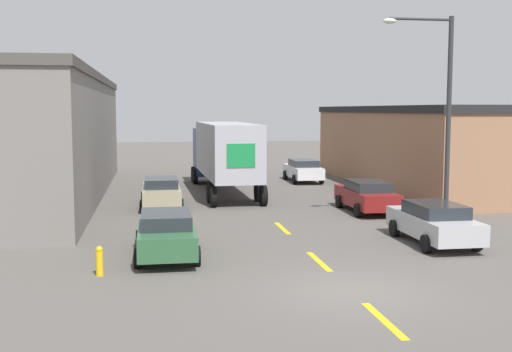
{
  "coord_description": "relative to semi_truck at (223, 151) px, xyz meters",
  "views": [
    {
      "loc": [
        -5.11,
        -15.79,
        4.75
      ],
      "look_at": [
        -0.72,
        11.34,
        1.9
      ],
      "focal_mm": 45.0,
      "sensor_mm": 36.0,
      "label": 1
    }
  ],
  "objects": [
    {
      "name": "semi_truck",
      "position": [
        0.0,
        0.0,
        0.0
      ],
      "size": [
        3.05,
        12.95,
        4.01
      ],
      "rotation": [
        0.0,
        0.0,
        0.02
      ],
      "color": "navy",
      "rests_on": "ground_plane"
    },
    {
      "name": "warehouse_right",
      "position": [
        15.03,
        1.2,
        0.09
      ],
      "size": [
        12.45,
        21.67,
        4.97
      ],
      "color": "#9E7051",
      "rests_on": "ground_plane"
    },
    {
      "name": "parked_car_left_far",
      "position": [
        -3.63,
        -5.33,
        -1.62
      ],
      "size": [
        2.0,
        4.64,
        1.47
      ],
      "color": "tan",
      "rests_on": "ground_plane"
    },
    {
      "name": "ground_plane",
      "position": [
        1.1,
        -20.71,
        -2.4
      ],
      "size": [
        160.0,
        160.0,
        0.0
      ],
      "primitive_type": "plane",
      "color": "#56514C"
    },
    {
      "name": "parked_car_right_mid",
      "position": [
        5.82,
        -8.12,
        -1.62
      ],
      "size": [
        2.0,
        4.64,
        1.47
      ],
      "color": "maroon",
      "rests_on": "ground_plane"
    },
    {
      "name": "parked_car_right_far",
      "position": [
        5.82,
        4.67,
        -1.62
      ],
      "size": [
        2.0,
        4.64,
        1.47
      ],
      "color": "silver",
      "rests_on": "ground_plane"
    },
    {
      "name": "street_lamp",
      "position": [
        7.7,
        -11.63,
        2.56
      ],
      "size": [
        3.01,
        0.32,
        8.52
      ],
      "color": "#2D2D30",
      "rests_on": "ground_plane"
    },
    {
      "name": "parked_car_left_near",
      "position": [
        -3.63,
        -15.88,
        -1.62
      ],
      "size": [
        2.0,
        4.64,
        1.47
      ],
      "color": "#2D5B38",
      "rests_on": "ground_plane"
    },
    {
      "name": "parked_car_right_near",
      "position": [
        5.82,
        -15.34,
        -1.62
      ],
      "size": [
        2.0,
        4.64,
        1.47
      ],
      "color": "#B2B2B7",
      "rests_on": "ground_plane"
    },
    {
      "name": "fire_hydrant",
      "position": [
        -5.57,
        -18.01,
        -1.97
      ],
      "size": [
        0.22,
        0.22,
        0.86
      ],
      "color": "gold",
      "rests_on": "ground_plane"
    },
    {
      "name": "warehouse_left",
      "position": [
        -10.77,
        -0.15,
        0.92
      ],
      "size": [
        8.31,
        27.74,
        6.63
      ],
      "color": "slate",
      "rests_on": "ground_plane"
    },
    {
      "name": "road_centerline",
      "position": [
        1.1,
        -17.32,
        -2.39
      ],
      "size": [
        0.2,
        14.06,
        0.01
      ],
      "color": "gold",
      "rests_on": "ground_plane"
    }
  ]
}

